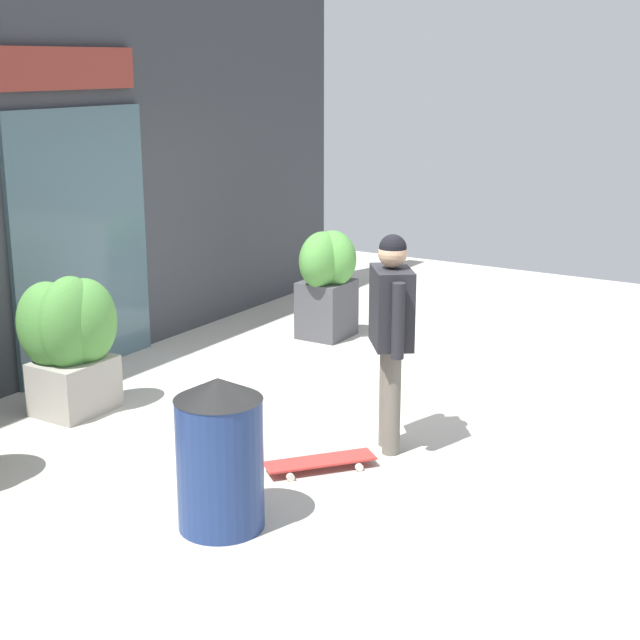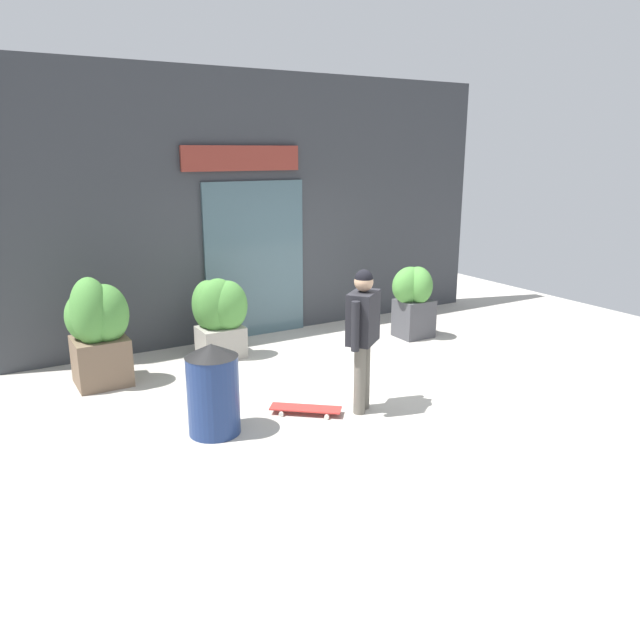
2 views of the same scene
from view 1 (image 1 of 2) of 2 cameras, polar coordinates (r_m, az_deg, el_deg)
name	(u,v)px [view 1 (image 1 of 2)]	position (r m, az deg, el deg)	size (l,w,h in m)	color
ground_plane	(343,411)	(7.89, 1.39, -5.42)	(12.00, 12.00, 0.00)	#B2ADA3
building_facade	(85,153)	(9.12, -13.81, 9.59)	(7.91, 0.31, 3.95)	#383A3F
skateboarder	(391,321)	(6.85, 4.26, -0.09)	(0.50, 0.47, 1.61)	#666056
skateboard	(320,461)	(6.78, 0.00, -8.40)	(0.74, 0.65, 0.08)	red
planter_box_right	(327,278)	(9.77, 0.41, 2.54)	(0.68, 0.56, 1.12)	#47474C
planter_box_mid	(69,336)	(7.93, -14.67, -0.90)	(0.71, 0.71, 1.14)	gray
trash_bin	(220,453)	(5.88, -5.98, -7.87)	(0.54, 0.54, 0.96)	navy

